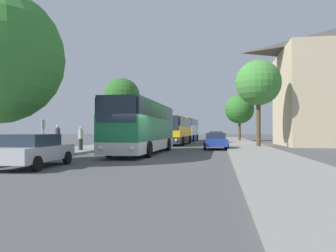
# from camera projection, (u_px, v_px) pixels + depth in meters

# --- Properties ---
(ground_plane) EXTENTS (300.00, 300.00, 0.00)m
(ground_plane) POSITION_uv_depth(u_px,v_px,m) (140.00, 160.00, 18.15)
(ground_plane) COLOR #4C4C4F
(ground_plane) RESTS_ON ground
(sidewalk_left) EXTENTS (4.00, 120.00, 0.15)m
(sidewalk_left) POSITION_uv_depth(u_px,v_px,m) (24.00, 157.00, 19.25)
(sidewalk_left) COLOR gray
(sidewalk_left) RESTS_ON ground_plane
(sidewalk_right) EXTENTS (4.00, 120.00, 0.15)m
(sidewalk_right) POSITION_uv_depth(u_px,v_px,m) (270.00, 160.00, 17.05)
(sidewalk_right) COLOR gray
(sidewalk_right) RESTS_ON ground_plane
(bus_front) EXTENTS (2.86, 11.96, 3.55)m
(bus_front) POSITION_uv_depth(u_px,v_px,m) (143.00, 127.00, 23.19)
(bus_front) COLOR silver
(bus_front) RESTS_ON ground_plane
(bus_middle) EXTENTS (2.81, 11.91, 3.19)m
(bus_middle) POSITION_uv_depth(u_px,v_px,m) (176.00, 130.00, 38.69)
(bus_middle) COLOR #2D2D2D
(bus_middle) RESTS_ON ground_plane
(bus_rear) EXTENTS (2.92, 10.76, 3.51)m
(bus_rear) POSITION_uv_depth(u_px,v_px,m) (188.00, 129.00, 51.96)
(bus_rear) COLOR #2D519E
(bus_rear) RESTS_ON ground_plane
(parked_car_left_curb) EXTENTS (2.17, 4.69, 1.45)m
(parked_car_left_curb) POSITION_uv_depth(u_px,v_px,m) (33.00, 150.00, 14.31)
(parked_car_left_curb) COLOR #B7B7BC
(parked_car_left_curb) RESTS_ON ground_plane
(parked_car_right_near) EXTENTS (2.21, 4.34, 1.43)m
(parked_car_right_near) POSITION_uv_depth(u_px,v_px,m) (215.00, 141.00, 28.33)
(parked_car_right_near) COLOR #233D9E
(parked_car_right_near) RESTS_ON ground_plane
(parked_car_right_far) EXTENTS (2.20, 4.71, 1.53)m
(parked_car_right_far) POSITION_uv_depth(u_px,v_px,m) (216.00, 137.00, 41.78)
(parked_car_right_far) COLOR red
(parked_car_right_far) RESTS_ON ground_plane
(bus_stop_sign) EXTENTS (0.08, 0.45, 2.20)m
(bus_stop_sign) POSITION_uv_depth(u_px,v_px,m) (43.00, 132.00, 20.85)
(bus_stop_sign) COLOR gray
(bus_stop_sign) RESTS_ON sidewalk_left
(pedestrian_waiting_near) EXTENTS (0.36, 0.36, 1.79)m
(pedestrian_waiting_near) POSITION_uv_depth(u_px,v_px,m) (81.00, 138.00, 25.03)
(pedestrian_waiting_near) COLOR #23232D
(pedestrian_waiting_near) RESTS_ON sidewalk_left
(pedestrian_waiting_far) EXTENTS (0.36, 0.36, 1.90)m
(pedestrian_waiting_far) POSITION_uv_depth(u_px,v_px,m) (58.00, 137.00, 24.86)
(pedestrian_waiting_far) COLOR #23232D
(pedestrian_waiting_far) RESTS_ON sidewalk_left
(tree_left_near) EXTENTS (4.16, 4.16, 7.55)m
(tree_left_near) POSITION_uv_depth(u_px,v_px,m) (122.00, 97.00, 37.82)
(tree_left_near) COLOR #513D23
(tree_left_near) RESTS_ON sidewalk_left
(tree_right_near) EXTENTS (4.59, 4.59, 7.21)m
(tree_right_near) POSITION_uv_depth(u_px,v_px,m) (239.00, 109.00, 52.13)
(tree_right_near) COLOR #513D23
(tree_right_near) RESTS_ON sidewalk_right
(tree_right_mid) EXTENTS (4.34, 4.34, 8.25)m
(tree_right_mid) POSITION_uv_depth(u_px,v_px,m) (258.00, 83.00, 31.35)
(tree_right_mid) COLOR #513D23
(tree_right_mid) RESTS_ON sidewalk_right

